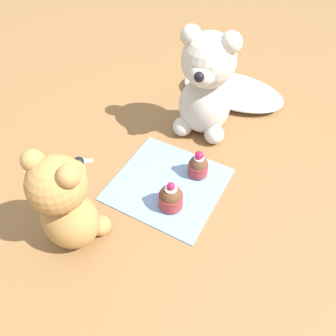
# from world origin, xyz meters

# --- Properties ---
(ground_plane) EXTENTS (4.00, 4.00, 0.00)m
(ground_plane) POSITION_xyz_m (0.00, 0.00, 0.00)
(ground_plane) COLOR olive
(knitted_placemat) EXTENTS (0.24, 0.23, 0.01)m
(knitted_placemat) POSITION_xyz_m (0.00, 0.00, 0.00)
(knitted_placemat) COLOR #7A9ED1
(knitted_placemat) RESTS_ON ground_plane
(tulle_cloth) EXTENTS (0.30, 0.18, 0.04)m
(tulle_cloth) POSITION_xyz_m (0.00, 0.39, 0.02)
(tulle_cloth) COLOR silver
(tulle_cloth) RESTS_ON ground_plane
(teddy_bear_cream) EXTENTS (0.15, 0.15, 0.27)m
(teddy_bear_cream) POSITION_xyz_m (-0.01, 0.21, 0.14)
(teddy_bear_cream) COLOR beige
(teddy_bear_cream) RESTS_ON ground_plane
(teddy_bear_tan) EXTENTS (0.11, 0.12, 0.22)m
(teddy_bear_tan) POSITION_xyz_m (-0.09, -0.21, 0.11)
(teddy_bear_tan) COLOR #B78447
(teddy_bear_tan) RESTS_ON ground_plane
(cupcake_near_cream_bear) EXTENTS (0.05, 0.05, 0.07)m
(cupcake_near_cream_bear) POSITION_xyz_m (0.05, 0.06, 0.03)
(cupcake_near_cream_bear) COLOR #993333
(cupcake_near_cream_bear) RESTS_ON knitted_placemat
(cupcake_near_tan_bear) EXTENTS (0.05, 0.05, 0.07)m
(cupcake_near_tan_bear) POSITION_xyz_m (0.03, -0.05, 0.03)
(cupcake_near_tan_bear) COLOR #993333
(cupcake_near_tan_bear) RESTS_ON knitted_placemat
(teaspoon) EXTENTS (0.10, 0.06, 0.01)m
(teaspoon) POSITION_xyz_m (-0.24, -0.05, 0.00)
(teaspoon) COLOR silver
(teaspoon) RESTS_ON ground_plane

